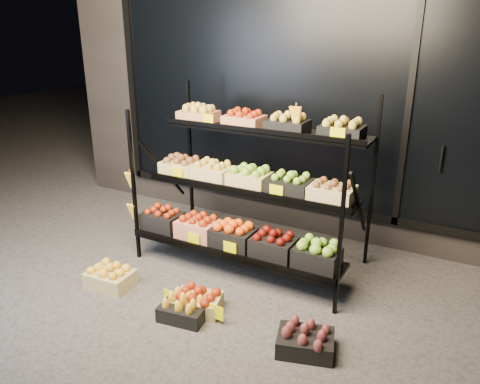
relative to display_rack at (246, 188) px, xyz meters
The scene contains 9 objects.
ground 0.99m from the display_rack, 88.19° to the right, with size 24.00×24.00×0.00m, color #514F4C.
building 2.21m from the display_rack, 89.45° to the left, with size 6.00×2.08×3.50m.
display_rack is the anchor object (origin of this frame).
tag_floor_a 1.25m from the display_rack, 100.53° to the right, with size 0.13×0.01×0.12m, color #E6E500.
tag_floor_b 1.26m from the display_rack, 75.17° to the right, with size 0.13×0.01×0.12m, color #E6E500.
floor_crate_left 1.48m from the display_rack, 132.18° to the right, with size 0.42×0.32×0.20m.
floor_crate_midleft 1.28m from the display_rack, 90.14° to the right, with size 0.40×0.32×0.19m.
floor_crate_midright 1.15m from the display_rack, 87.89° to the right, with size 0.43×0.36×0.19m.
floor_crate_right 1.56m from the display_rack, 44.35° to the right, with size 0.47×0.40×0.20m.
Camera 1 is at (1.90, -3.06, 2.25)m, focal length 35.00 mm.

